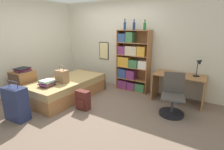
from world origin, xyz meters
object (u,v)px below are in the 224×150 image
magazine_pile_on_dresser (23,70)px  suitcase (16,104)px  bed (68,88)px  waste_bin (176,98)px  bottle_brown (134,26)px  desk_chair (172,102)px  dresser (24,85)px  bottle_clear (145,26)px  bottle_green (125,26)px  desk_lamp (199,64)px  backpack (83,100)px  handbag (62,76)px  desk (179,83)px  bookcase (131,63)px  book_stack_on_bed (47,83)px

magazine_pile_on_dresser → suitcase: bearing=-40.1°
bed → waste_bin: 2.83m
bottle_brown → desk_chair: (1.38, -0.89, -1.58)m
bed → magazine_pile_on_dresser: size_ratio=5.19×
dresser → bottle_clear: size_ratio=2.79×
bottle_green → desk_lamp: bottle_green is taller
bottle_clear → backpack: (-0.72, -1.72, -1.63)m
bottle_brown → desk_lamp: 1.93m
magazine_pile_on_dresser → bottle_brown: bearing=44.9°
bottle_green → desk_lamp: size_ratio=0.67×
magazine_pile_on_dresser → bottle_clear: bearing=40.3°
handbag → desk: (2.48, 1.49, -0.15)m
suitcase → desk_chair: size_ratio=0.92×
magazine_pile_on_dresser → bookcase: (2.05, 2.06, 0.03)m
desk → backpack: bearing=-137.3°
waste_bin → bed: bearing=-155.5°
dresser → desk: 3.97m
bottle_clear → desk_lamp: size_ratio=0.59×
handbag → dresser: 1.12m
bed → backpack: bed is taller
dresser → desk_chair: 3.72m
book_stack_on_bed → bottle_clear: bottle_clear is taller
magazine_pile_on_dresser → bookcase: bearing=45.1°
bottle_green → backpack: (-0.11, -1.74, -1.64)m
bottle_clear → backpack: size_ratio=0.59×
book_stack_on_bed → bookcase: 2.34m
bed → magazine_pile_on_dresser: magazine_pile_on_dresser is taller
bookcase → dresser: bearing=-135.6°
dresser → desk_chair: desk_chair is taller
dresser → bottle_brown: 3.33m
magazine_pile_on_dresser → backpack: bearing=11.0°
bookcase → waste_bin: 1.55m
book_stack_on_bed → backpack: (0.84, 0.27, -0.34)m
bottle_clear → desk_lamp: bottle_clear is taller
magazine_pile_on_dresser → waste_bin: size_ratio=1.65×
handbag → bottle_brown: (1.14, 1.64, 1.21)m
handbag → bottle_brown: bearing=55.1°
bookcase → desk_chair: bearing=-31.5°
magazine_pile_on_dresser → waste_bin: 3.95m
desk_lamp → desk_chair: bearing=-113.2°
suitcase → desk_chair: desk_chair is taller
bottle_clear → desk_chair: size_ratio=0.30×
suitcase → bottle_green: size_ratio=2.73×
magazine_pile_on_dresser → desk_lamp: 4.31m
desk → desk_chair: desk_chair is taller
suitcase → desk: 3.69m
book_stack_on_bed → bottle_clear: bearing=51.9°
handbag → book_stack_on_bed: handbag is taller
magazine_pile_on_dresser → desk: magazine_pile_on_dresser is taller
bottle_clear → handbag: bearing=-132.4°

